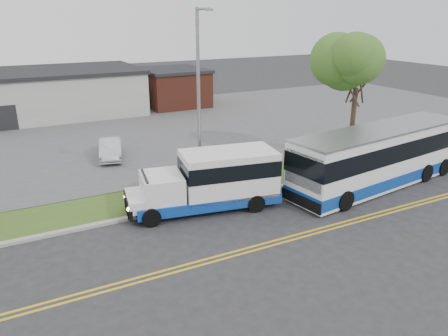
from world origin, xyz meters
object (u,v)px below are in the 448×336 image
tree_east (358,66)px  parked_car_a (111,148)px  shuttle_bus (214,179)px  transit_bus (379,157)px  streetlight_near (199,97)px

tree_east → parked_car_a: 16.87m
shuttle_bus → transit_bus: (9.62, -1.49, 0.14)m
parked_car_a → streetlight_near: bearing=-55.2°
tree_east → parked_car_a: (-14.01, 7.67, -5.44)m
tree_east → streetlight_near: (-11.00, -0.27, -0.97)m
streetlight_near → shuttle_bus: bearing=-97.1°
transit_bus → parked_car_a: transit_bus is taller
shuttle_bus → parked_car_a: shuttle_bus is taller
shuttle_bus → parked_car_a: size_ratio=1.94×
transit_bus → streetlight_near: bearing=150.9°
shuttle_bus → parked_car_a: 10.58m
tree_east → transit_bus: size_ratio=0.68×
streetlight_near → shuttle_bus: 4.33m
streetlight_near → parked_car_a: 9.60m
streetlight_near → transit_bus: streetlight_near is taller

